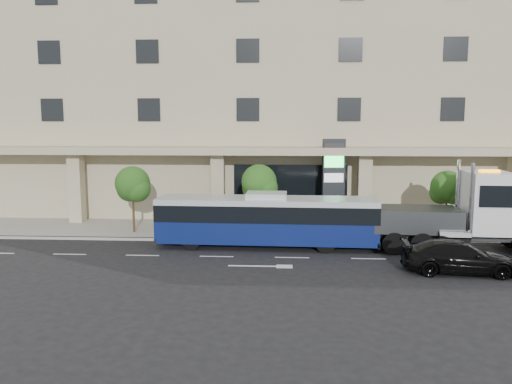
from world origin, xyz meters
TOP-DOWN VIEW (x-y plane):
  - ground at (0.00, 0.00)m, footprint 120.00×120.00m
  - sidewalk at (0.00, 5.00)m, footprint 120.00×6.00m
  - curb at (0.00, 2.00)m, footprint 120.00×0.30m
  - convention_center at (-0.00, 15.42)m, footprint 60.00×17.60m
  - tree_left at (-9.97, 3.59)m, footprint 2.27×2.20m
  - tree_mid at (-1.97, 3.59)m, footprint 2.28×2.20m
  - tree_right at (9.53, 3.59)m, footprint 2.10×2.00m
  - city_bus at (-1.44, 0.77)m, footprint 12.50×2.97m
  - tow_truck at (9.66, 0.38)m, footprint 10.96×3.20m
  - black_sedan at (7.82, -3.76)m, footprint 5.41×2.54m
  - signage_pylon at (2.83, 6.05)m, footprint 1.51×0.68m

SIDE VIEW (x-z plane):
  - ground at x=0.00m, z-range 0.00..0.00m
  - sidewalk at x=0.00m, z-range 0.00..0.15m
  - curb at x=0.00m, z-range 0.00..0.15m
  - black_sedan at x=7.82m, z-range 0.00..1.53m
  - city_bus at x=-1.44m, z-range 0.03..3.18m
  - tow_truck at x=9.66m, z-range -0.44..4.54m
  - tree_right at x=9.53m, z-range 1.01..5.06m
  - tree_left at x=-9.97m, z-range 1.00..5.22m
  - signage_pylon at x=2.83m, z-range 0.20..6.08m
  - tree_mid at x=-1.97m, z-range 1.07..5.45m
  - convention_center at x=0.00m, z-range -0.03..19.97m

